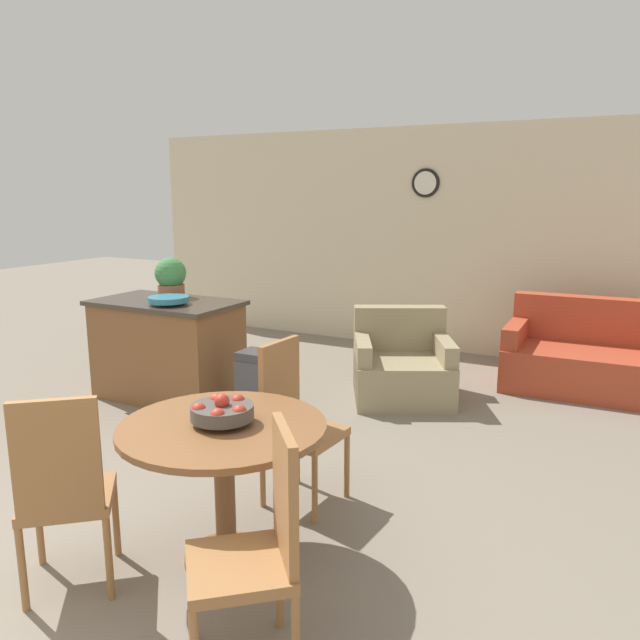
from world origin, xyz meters
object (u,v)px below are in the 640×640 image
dining_chair_near_left (64,486)px  teal_bowl (169,299)px  kitchen_island (168,349)px  trash_bin (258,386)px  dining_chair_near_right (259,541)px  dining_chair_far_side (294,416)px  potted_plant (171,277)px  fruit_bowl (222,411)px  dining_table (224,456)px  couch (597,361)px  armchair (402,368)px

dining_chair_near_left → teal_bowl: bearing=79.8°
kitchen_island → trash_bin: size_ratio=2.26×
dining_chair_near_right → teal_bowl: (-2.49, 2.32, 0.43)m
dining_chair_far_side → potted_plant: bearing=-118.2°
fruit_bowl → dining_chair_near_right: bearing=-42.9°
dining_table → trash_bin: (-1.02, 1.85, -0.30)m
couch → kitchen_island: bearing=-150.9°
dining_chair_near_left → fruit_bowl: bearing=6.1°
fruit_bowl → kitchen_island: kitchen_island is taller
kitchen_island → armchair: bearing=28.3°
dining_chair_near_left → fruit_bowl: (0.52, 0.56, 0.29)m
dining_table → armchair: 3.02m
teal_bowl → dining_chair_far_side: bearing=-28.5°
trash_bin → couch: (2.50, 2.24, -0.00)m
dining_table → armchair: (-0.14, 3.00, -0.32)m
potted_plant → couch: size_ratio=0.22×
dining_chair_far_side → kitchen_island: 2.38m
dining_table → dining_chair_near_left: (-0.52, -0.56, -0.04)m
teal_bowl → armchair: (1.79, 1.19, -0.70)m
dining_chair_near_left → dining_chair_far_side: (0.50, 1.33, 0.00)m
dining_chair_far_side → couch: bearing=159.5°
dining_chair_near_left → potted_plant: bearing=80.7°
dining_chair_near_left → potted_plant: 3.21m
trash_bin → dining_table: bearing=-61.1°
fruit_bowl → kitchen_island: 2.88m
teal_bowl → trash_bin: teal_bowl is taller
dining_chair_far_side → armchair: bearing=-173.0°
fruit_bowl → potted_plant: 3.06m
dining_table → couch: bearing=70.0°
kitchen_island → teal_bowl: teal_bowl is taller
kitchen_island → armchair: kitchen_island is taller
armchair → dining_chair_near_right: bearing=-105.9°
dining_table → armchair: bearing=92.7°
kitchen_island → teal_bowl: 0.56m
kitchen_island → couch: size_ratio=0.79×
fruit_bowl → armchair: (-0.14, 3.00, -0.56)m
potted_plant → trash_bin: (1.16, -0.28, -0.83)m
dining_chair_near_right → kitchen_island: dining_chair_near_right is taller
dining_table → dining_chair_near_left: 0.77m
trash_bin → armchair: 1.44m
dining_chair_near_right → couch: bearing=-52.3°
potted_plant → couch: (3.66, 1.96, -0.83)m
dining_chair_near_left → armchair: bearing=42.9°
dining_chair_far_side → trash_bin: dining_chair_far_side is taller
dining_chair_near_left → trash_bin: bearing=60.6°
dining_chair_far_side → couch: 3.65m
armchair → teal_bowl: bearing=-173.5°
dining_table → teal_bowl: bearing=137.0°
dining_chair_far_side → fruit_bowl: dining_chair_far_side is taller
dining_chair_near_left → couch: 5.07m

